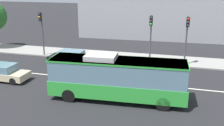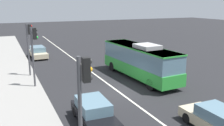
% 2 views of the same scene
% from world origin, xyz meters
% --- Properties ---
extents(ground_plane, '(160.00, 160.00, 0.00)m').
position_xyz_m(ground_plane, '(0.00, 0.00, 0.00)').
color(ground_plane, black).
extents(sidewalk_kerb, '(80.00, 3.91, 0.14)m').
position_xyz_m(sidewalk_kerb, '(0.00, 7.52, 0.07)').
color(sidewalk_kerb, gray).
rests_on(sidewalk_kerb, ground_plane).
extents(lane_centre_line, '(76.00, 0.16, 0.01)m').
position_xyz_m(lane_centre_line, '(0.00, 0.00, 0.01)').
color(lane_centre_line, silver).
rests_on(lane_centre_line, ground_plane).
extents(transit_bus, '(10.13, 3.09, 3.46)m').
position_xyz_m(transit_bus, '(2.53, -3.51, 1.81)').
color(transit_bus, green).
rests_on(transit_bus, ground_plane).
extents(sedan_beige, '(4.57, 1.97, 1.46)m').
position_xyz_m(sedan_beige, '(16.10, 4.06, 0.72)').
color(sedan_beige, '#C6B793').
rests_on(sedan_beige, ground_plane).
extents(sedan_black, '(4.56, 1.96, 1.46)m').
position_xyz_m(sedan_black, '(-4.42, 3.74, 0.72)').
color(sedan_black, black).
rests_on(sedan_black, ground_plane).
extents(sedan_beige_ahead, '(4.52, 1.87, 1.46)m').
position_xyz_m(sedan_beige_ahead, '(-8.29, -2.21, 0.72)').
color(sedan_beige_ahead, '#C6B793').
rests_on(sedan_beige_ahead, ground_plane).
extents(traffic_light_near_corner, '(0.34, 0.62, 5.20)m').
position_xyz_m(traffic_light_near_corner, '(7.41, 5.94, 3.56)').
color(traffic_light_near_corner, '#47474C').
rests_on(traffic_light_near_corner, ground_plane).
extents(traffic_light_mid_block, '(0.33, 0.62, 5.20)m').
position_xyz_m(traffic_light_mid_block, '(-8.69, 5.70, 3.56)').
color(traffic_light_mid_block, '#47474C').
rests_on(traffic_light_mid_block, ground_plane).
extents(traffic_light_far_corner, '(0.33, 0.62, 5.20)m').
position_xyz_m(traffic_light_far_corner, '(3.79, 5.95, 3.56)').
color(traffic_light_far_corner, '#47474C').
rests_on(traffic_light_far_corner, ground_plane).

